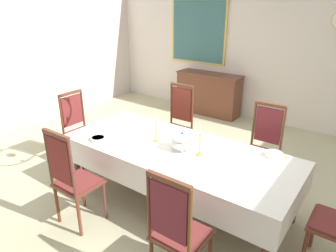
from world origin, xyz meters
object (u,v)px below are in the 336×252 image
(chair_south_a, at_px, (73,178))
(chair_south_b, at_px, (177,230))
(candlestick_east, at_px, (200,143))
(spoon_secondary, at_px, (286,158))
(chair_head_west, at_px, (79,127))
(framed_painting, at_px, (198,32))
(candlestick_west, at_px, (156,130))
(sideboard, at_px, (208,94))
(chair_north_b, at_px, (263,146))
(bowl_near_left, at_px, (98,138))
(soup_tureen, at_px, (182,141))
(spoon_primary, at_px, (93,137))
(bowl_near_right, at_px, (274,154))
(chair_north_a, at_px, (177,123))
(dining_table, at_px, (177,153))

(chair_south_a, height_order, chair_south_b, chair_south_a)
(candlestick_east, bearing_deg, spoon_secondary, 31.13)
(chair_head_west, xyz_separation_m, framed_painting, (-0.01, 3.41, 1.15))
(candlestick_west, distance_m, candlestick_east, 0.61)
(chair_head_west, bearing_deg, sideboard, 171.66)
(chair_north_b, bearing_deg, chair_south_b, 90.00)
(spoon_secondary, relative_size, framed_painting, 0.13)
(chair_south_b, bearing_deg, bowl_near_left, 159.81)
(soup_tureen, bearing_deg, candlestick_west, -180.00)
(chair_south_a, height_order, spoon_primary, chair_south_a)
(chair_north_b, distance_m, candlestick_west, 1.43)
(spoon_secondary, bearing_deg, chair_north_b, 132.09)
(soup_tureen, relative_size, candlestick_east, 0.75)
(chair_head_west, bearing_deg, bowl_near_right, 99.44)
(chair_south_a, distance_m, chair_south_b, 1.36)
(candlestick_west, xyz_separation_m, bowl_near_left, (-0.60, -0.40, -0.12))
(candlestick_east, height_order, sideboard, candlestick_east)
(chair_north_a, bearing_deg, chair_head_west, 41.43)
(dining_table, bearing_deg, spoon_primary, -160.26)
(chair_head_west, bearing_deg, spoon_primary, 64.11)
(soup_tureen, bearing_deg, chair_south_b, -58.05)
(spoon_secondary, xyz_separation_m, sideboard, (-2.44, 2.67, -0.31))
(dining_table, distance_m, sideboard, 3.43)
(candlestick_west, relative_size, spoon_primary, 2.03)
(dining_table, height_order, candlestick_west, candlestick_west)
(soup_tureen, height_order, spoon_secondary, soup_tureen)
(chair_south_b, xyz_separation_m, bowl_near_left, (-1.59, 0.59, 0.19))
(spoon_secondary, bearing_deg, chair_head_west, -169.25)
(soup_tureen, distance_m, spoon_secondary, 1.15)
(bowl_near_left, xyz_separation_m, sideboard, (-0.42, 3.55, -0.33))
(chair_north_b, height_order, chair_head_west, chair_north_b)
(bowl_near_right, height_order, spoon_primary, bowl_near_right)
(bowl_near_right, relative_size, framed_painting, 0.14)
(candlestick_west, bearing_deg, bowl_near_left, -146.66)
(spoon_primary, distance_m, sideboard, 3.55)
(chair_south_a, xyz_separation_m, chair_south_b, (1.36, 0.00, -0.00))
(sideboard, bearing_deg, bowl_near_left, 96.72)
(chair_north_a, distance_m, sideboard, 2.27)
(candlestick_east, distance_m, bowl_near_right, 0.83)
(bowl_near_left, xyz_separation_m, framed_painting, (-0.89, 3.81, 0.95))
(chair_north_b, height_order, candlestick_west, chair_north_b)
(soup_tureen, relative_size, framed_painting, 0.20)
(dining_table, bearing_deg, soup_tureen, 0.00)
(sideboard, relative_size, framed_painting, 1.05)
(dining_table, xyz_separation_m, framed_painting, (-1.80, 3.41, 1.05))
(chair_north_a, bearing_deg, framed_painting, -65.09)
(sideboard, bearing_deg, chair_north_b, 132.76)
(spoon_primary, bearing_deg, chair_north_a, 77.77)
(dining_table, height_order, soup_tureen, soup_tureen)
(bowl_near_right, bearing_deg, chair_head_west, -170.56)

